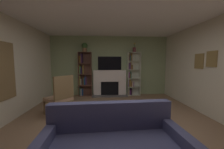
{
  "coord_description": "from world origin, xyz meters",
  "views": [
    {
      "loc": [
        -0.24,
        -2.87,
        1.5
      ],
      "look_at": [
        0.0,
        1.25,
        1.11
      ],
      "focal_mm": 21.12,
      "sensor_mm": 36.0,
      "label": 1
    }
  ],
  "objects_px": {
    "bookshelf_right": "(132,74)",
    "coffee_table": "(111,118)",
    "fireplace": "(110,82)",
    "tv": "(110,63)",
    "armchair": "(60,96)",
    "vase_with_flowers": "(134,49)",
    "potted_plant": "(85,47)",
    "bookshelf_left": "(84,75)"
  },
  "relations": [
    {
      "from": "coffee_table",
      "to": "bookshelf_right",
      "type": "bearing_deg",
      "value": 71.1
    },
    {
      "from": "bookshelf_left",
      "to": "armchair",
      "type": "relative_size",
      "value": 1.71
    },
    {
      "from": "vase_with_flowers",
      "to": "coffee_table",
      "type": "height_order",
      "value": "vase_with_flowers"
    },
    {
      "from": "tv",
      "to": "armchair",
      "type": "relative_size",
      "value": 0.93
    },
    {
      "from": "tv",
      "to": "potted_plant",
      "type": "height_order",
      "value": "potted_plant"
    },
    {
      "from": "armchair",
      "to": "coffee_table",
      "type": "distance_m",
      "value": 1.8
    },
    {
      "from": "fireplace",
      "to": "vase_with_flowers",
      "type": "relative_size",
      "value": 3.85
    },
    {
      "from": "fireplace",
      "to": "bookshelf_right",
      "type": "height_order",
      "value": "bookshelf_right"
    },
    {
      "from": "fireplace",
      "to": "bookshelf_right",
      "type": "xyz_separation_m",
      "value": [
        1.02,
        -0.0,
        0.34
      ]
    },
    {
      "from": "potted_plant",
      "to": "coffee_table",
      "type": "bearing_deg",
      "value": -73.46
    },
    {
      "from": "bookshelf_right",
      "to": "vase_with_flowers",
      "type": "bearing_deg",
      "value": -31.9
    },
    {
      "from": "vase_with_flowers",
      "to": "armchair",
      "type": "height_order",
      "value": "vase_with_flowers"
    },
    {
      "from": "fireplace",
      "to": "armchair",
      "type": "distance_m",
      "value": 2.63
    },
    {
      "from": "fireplace",
      "to": "armchair",
      "type": "relative_size",
      "value": 1.37
    },
    {
      "from": "fireplace",
      "to": "tv",
      "type": "height_order",
      "value": "tv"
    },
    {
      "from": "bookshelf_left",
      "to": "armchair",
      "type": "xyz_separation_m",
      "value": [
        -0.33,
        -2.18,
        -0.41
      ]
    },
    {
      "from": "bookshelf_right",
      "to": "potted_plant",
      "type": "xyz_separation_m",
      "value": [
        -2.12,
        -0.04,
        1.22
      ]
    },
    {
      "from": "vase_with_flowers",
      "to": "armchair",
      "type": "distance_m",
      "value": 3.68
    },
    {
      "from": "bookshelf_left",
      "to": "bookshelf_right",
      "type": "distance_m",
      "value": 2.18
    },
    {
      "from": "tv",
      "to": "potted_plant",
      "type": "relative_size",
      "value": 2.67
    },
    {
      "from": "fireplace",
      "to": "armchair",
      "type": "height_order",
      "value": "fireplace"
    },
    {
      "from": "tv",
      "to": "bookshelf_right",
      "type": "distance_m",
      "value": 1.15
    },
    {
      "from": "bookshelf_left",
      "to": "tv",
      "type": "bearing_deg",
      "value": 3.6
    },
    {
      "from": "bookshelf_right",
      "to": "coffee_table",
      "type": "height_order",
      "value": "bookshelf_right"
    },
    {
      "from": "coffee_table",
      "to": "potted_plant",
      "type": "bearing_deg",
      "value": 106.54
    },
    {
      "from": "bookshelf_left",
      "to": "coffee_table",
      "type": "relative_size",
      "value": 2.46
    },
    {
      "from": "fireplace",
      "to": "potted_plant",
      "type": "distance_m",
      "value": 1.91
    },
    {
      "from": "armchair",
      "to": "potted_plant",
      "type": "bearing_deg",
      "value": 79.41
    },
    {
      "from": "potted_plant",
      "to": "bookshelf_right",
      "type": "bearing_deg",
      "value": 1.15
    },
    {
      "from": "bookshelf_left",
      "to": "potted_plant",
      "type": "xyz_separation_m",
      "value": [
        0.07,
        -0.05,
        1.22
      ]
    },
    {
      "from": "tv",
      "to": "vase_with_flowers",
      "type": "height_order",
      "value": "vase_with_flowers"
    },
    {
      "from": "bookshelf_right",
      "to": "armchair",
      "type": "distance_m",
      "value": 3.35
    },
    {
      "from": "bookshelf_right",
      "to": "vase_with_flowers",
      "type": "xyz_separation_m",
      "value": [
        0.07,
        -0.04,
        1.13
      ]
    },
    {
      "from": "fireplace",
      "to": "potted_plant",
      "type": "xyz_separation_m",
      "value": [
        -1.09,
        -0.04,
        1.56
      ]
    },
    {
      "from": "fireplace",
      "to": "coffee_table",
      "type": "distance_m",
      "value": 3.34
    },
    {
      "from": "fireplace",
      "to": "coffee_table",
      "type": "height_order",
      "value": "fireplace"
    },
    {
      "from": "bookshelf_right",
      "to": "coffee_table",
      "type": "relative_size",
      "value": 2.46
    },
    {
      "from": "armchair",
      "to": "fireplace",
      "type": "bearing_deg",
      "value": 55.55
    },
    {
      "from": "vase_with_flowers",
      "to": "tv",
      "type": "bearing_deg",
      "value": 173.75
    },
    {
      "from": "tv",
      "to": "vase_with_flowers",
      "type": "bearing_deg",
      "value": -6.25
    },
    {
      "from": "vase_with_flowers",
      "to": "armchair",
      "type": "bearing_deg",
      "value": -140.49
    },
    {
      "from": "bookshelf_left",
      "to": "coffee_table",
      "type": "bearing_deg",
      "value": -72.65
    }
  ]
}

